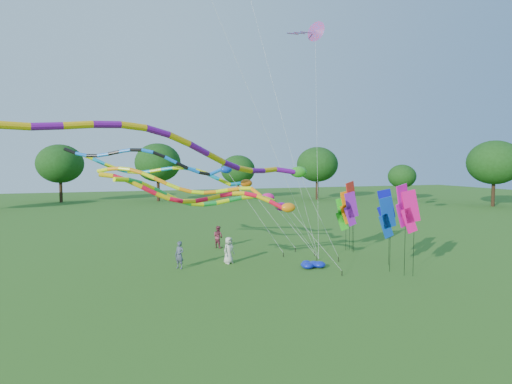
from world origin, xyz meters
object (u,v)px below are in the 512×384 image
object	(u,v)px
person_a	(229,250)
tube_kite_red	(223,198)
person_c	(218,237)
blue_nylon_heap	(310,263)
tube_kite_orange	(205,187)
person_b	(179,255)

from	to	relation	value
person_a	tube_kite_red	bearing A→B (deg)	-137.84
tube_kite_red	person_c	bearing A→B (deg)	86.08
person_a	person_c	distance (m)	5.18
blue_nylon_heap	person_c	world-z (taller)	person_c
tube_kite_red	blue_nylon_heap	bearing A→B (deg)	22.95
tube_kite_orange	person_b	distance (m)	5.00
tube_kite_red	person_a	size ratio (longest dim) A/B	7.50
person_a	person_b	size ratio (longest dim) A/B	1.01
blue_nylon_heap	person_b	bearing A→B (deg)	165.13
tube_kite_orange	person_b	bearing A→B (deg)	-109.59
tube_kite_orange	blue_nylon_heap	distance (m)	8.52
blue_nylon_heap	person_c	xyz separation A→B (m)	(-4.06, 7.57, 0.64)
blue_nylon_heap	person_a	distance (m)	5.24
tube_kite_orange	person_c	bearing A→B (deg)	86.58
blue_nylon_heap	person_a	xyz separation A→B (m)	(-4.60, 2.42, 0.66)
tube_kite_red	blue_nylon_heap	world-z (taller)	tube_kite_red
blue_nylon_heap	person_b	distance (m)	8.10
person_a	tube_kite_orange	bearing A→B (deg)	92.55
tube_kite_orange	blue_nylon_heap	xyz separation A→B (m)	(5.74, -4.26, -4.64)
tube_kite_red	person_c	distance (m)	10.09
blue_nylon_heap	person_c	bearing A→B (deg)	118.20
tube_kite_red	person_a	world-z (taller)	tube_kite_red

